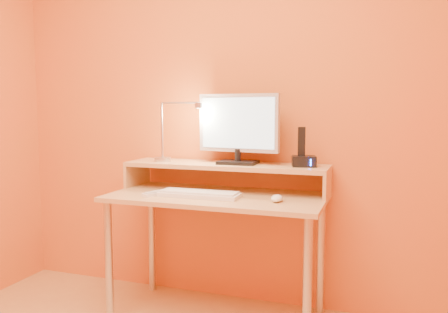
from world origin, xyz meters
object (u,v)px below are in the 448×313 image
at_px(keyboard, 199,195).
at_px(remote_control, 156,194).
at_px(phone_dock, 304,161).
at_px(mouse, 277,198).
at_px(monitor_panel, 239,123).
at_px(lamp_base, 162,159).

distance_m(keyboard, remote_control, 0.25).
relative_size(phone_dock, remote_control, 0.79).
relative_size(phone_dock, mouse, 1.22).
height_order(monitor_panel, remote_control, monitor_panel).
relative_size(lamp_base, phone_dock, 0.77).
distance_m(monitor_panel, remote_control, 0.62).
xyz_separation_m(monitor_panel, phone_dock, (0.38, -0.01, -0.21)).
distance_m(monitor_panel, lamp_base, 0.53).
xyz_separation_m(monitor_panel, remote_control, (-0.39, -0.29, -0.39)).
height_order(lamp_base, mouse, lamp_base).
height_order(monitor_panel, mouse, monitor_panel).
distance_m(mouse, remote_control, 0.68).
distance_m(lamp_base, mouse, 0.80).
xyz_separation_m(lamp_base, keyboard, (0.33, -0.21, -0.16)).
bearing_deg(remote_control, phone_dock, 42.63).
distance_m(monitor_panel, keyboard, 0.48).
xyz_separation_m(phone_dock, keyboard, (-0.53, -0.24, -0.18)).
bearing_deg(monitor_panel, phone_dock, 4.80).
distance_m(phone_dock, mouse, 0.30).
bearing_deg(keyboard, monitor_panel, 58.78).
bearing_deg(lamp_base, mouse, -14.90).
height_order(monitor_panel, lamp_base, monitor_panel).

